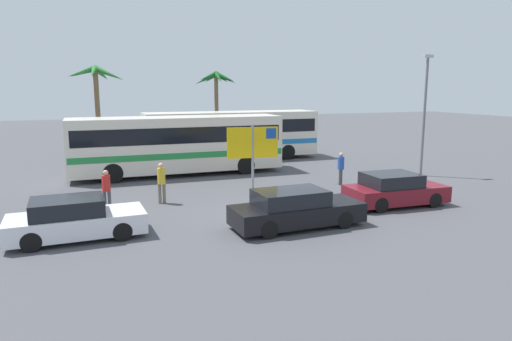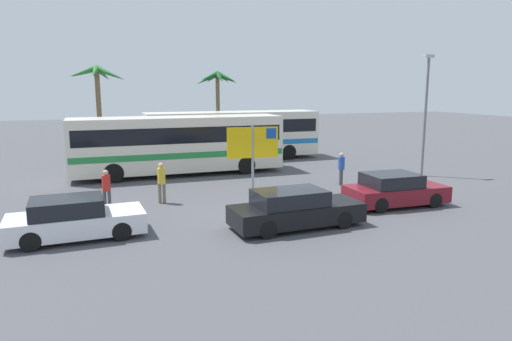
{
  "view_description": "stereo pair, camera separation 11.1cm",
  "coord_description": "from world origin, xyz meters",
  "px_view_note": "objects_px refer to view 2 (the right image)",
  "views": [
    {
      "loc": [
        -6.59,
        -15.19,
        4.71
      ],
      "look_at": [
        -0.02,
        2.5,
        1.3
      ],
      "focal_mm": 32.08,
      "sensor_mm": 36.0,
      "label": 1
    },
    {
      "loc": [
        -6.49,
        -15.23,
        4.71
      ],
      "look_at": [
        -0.02,
        2.5,
        1.3
      ],
      "focal_mm": 32.08,
      "sensor_mm": 36.0,
      "label": 2
    }
  ],
  "objects_px": {
    "car_maroon": "(395,190)",
    "car_black": "(295,209)",
    "bus_rear_coach": "(233,133)",
    "pedestrian_crossing_lot": "(162,180)",
    "bus_front_coach": "(178,142)",
    "pedestrian_by_bus": "(341,166)",
    "car_white": "(74,219)",
    "pedestrian_near_sign": "(106,187)",
    "ferry_sign": "(254,145)"
  },
  "relations": [
    {
      "from": "bus_rear_coach",
      "to": "car_maroon",
      "type": "height_order",
      "value": "bus_rear_coach"
    },
    {
      "from": "ferry_sign",
      "to": "car_black",
      "type": "xyz_separation_m",
      "value": [
        -0.05,
        -4.28,
        -1.69
      ]
    },
    {
      "from": "pedestrian_near_sign",
      "to": "pedestrian_by_bus",
      "type": "bearing_deg",
      "value": 107.47
    },
    {
      "from": "car_black",
      "to": "bus_rear_coach",
      "type": "bearing_deg",
      "value": 78.42
    },
    {
      "from": "car_white",
      "to": "car_black",
      "type": "relative_size",
      "value": 0.91
    },
    {
      "from": "bus_front_coach",
      "to": "car_white",
      "type": "height_order",
      "value": "bus_front_coach"
    },
    {
      "from": "bus_rear_coach",
      "to": "bus_front_coach",
      "type": "bearing_deg",
      "value": -137.39
    },
    {
      "from": "car_black",
      "to": "pedestrian_by_bus",
      "type": "bearing_deg",
      "value": 45.3
    },
    {
      "from": "car_white",
      "to": "car_black",
      "type": "bearing_deg",
      "value": -12.91
    },
    {
      "from": "bus_front_coach",
      "to": "pedestrian_by_bus",
      "type": "height_order",
      "value": "bus_front_coach"
    },
    {
      "from": "car_black",
      "to": "pedestrian_by_bus",
      "type": "xyz_separation_m",
      "value": [
        5.08,
        5.57,
        0.3
      ]
    },
    {
      "from": "bus_front_coach",
      "to": "car_black",
      "type": "xyz_separation_m",
      "value": [
        1.89,
        -11.13,
        -1.15
      ]
    },
    {
      "from": "pedestrian_by_bus",
      "to": "car_black",
      "type": "bearing_deg",
      "value": -84.62
    },
    {
      "from": "pedestrian_near_sign",
      "to": "ferry_sign",
      "type": "bearing_deg",
      "value": 99.48
    },
    {
      "from": "bus_rear_coach",
      "to": "pedestrian_crossing_lot",
      "type": "relative_size",
      "value": 6.67
    },
    {
      "from": "car_white",
      "to": "pedestrian_crossing_lot",
      "type": "xyz_separation_m",
      "value": [
        3.29,
        3.58,
        0.37
      ]
    },
    {
      "from": "car_white",
      "to": "pedestrian_crossing_lot",
      "type": "distance_m",
      "value": 4.88
    },
    {
      "from": "car_maroon",
      "to": "pedestrian_near_sign",
      "type": "height_order",
      "value": "pedestrian_near_sign"
    },
    {
      "from": "bus_rear_coach",
      "to": "pedestrian_crossing_lot",
      "type": "xyz_separation_m",
      "value": [
        -6.23,
        -10.23,
        -0.78
      ]
    },
    {
      "from": "bus_front_coach",
      "to": "bus_rear_coach",
      "type": "xyz_separation_m",
      "value": [
        4.36,
        4.01,
        0.0
      ]
    },
    {
      "from": "pedestrian_near_sign",
      "to": "pedestrian_by_bus",
      "type": "relative_size",
      "value": 1.0
    },
    {
      "from": "pedestrian_crossing_lot",
      "to": "pedestrian_by_bus",
      "type": "bearing_deg",
      "value": -76.48
    },
    {
      "from": "bus_front_coach",
      "to": "bus_rear_coach",
      "type": "relative_size",
      "value": 1.0
    },
    {
      "from": "bus_front_coach",
      "to": "car_maroon",
      "type": "xyz_separation_m",
      "value": [
        6.96,
        -9.8,
        -1.15
      ]
    },
    {
      "from": "bus_rear_coach",
      "to": "pedestrian_near_sign",
      "type": "relative_size",
      "value": 7.1
    },
    {
      "from": "car_black",
      "to": "pedestrian_crossing_lot",
      "type": "xyz_separation_m",
      "value": [
        -3.76,
        4.91,
        0.37
      ]
    },
    {
      "from": "ferry_sign",
      "to": "car_white",
      "type": "distance_m",
      "value": 7.88
    },
    {
      "from": "pedestrian_near_sign",
      "to": "pedestrian_by_bus",
      "type": "distance_m",
      "value": 11.07
    },
    {
      "from": "ferry_sign",
      "to": "pedestrian_near_sign",
      "type": "bearing_deg",
      "value": -177.19
    },
    {
      "from": "car_black",
      "to": "bus_front_coach",
      "type": "bearing_deg",
      "value": 97.33
    },
    {
      "from": "bus_rear_coach",
      "to": "car_white",
      "type": "xyz_separation_m",
      "value": [
        -9.52,
        -13.81,
        -1.15
      ]
    },
    {
      "from": "bus_rear_coach",
      "to": "car_maroon",
      "type": "relative_size",
      "value": 2.79
    },
    {
      "from": "bus_front_coach",
      "to": "pedestrian_crossing_lot",
      "type": "distance_m",
      "value": 6.54
    },
    {
      "from": "pedestrian_crossing_lot",
      "to": "pedestrian_by_bus",
      "type": "distance_m",
      "value": 8.87
    },
    {
      "from": "car_black",
      "to": "car_maroon",
      "type": "xyz_separation_m",
      "value": [
        5.06,
        1.33,
        -0.0
      ]
    },
    {
      "from": "car_black",
      "to": "pedestrian_crossing_lot",
      "type": "distance_m",
      "value": 6.2
    },
    {
      "from": "car_maroon",
      "to": "car_black",
      "type": "bearing_deg",
      "value": -163.34
    },
    {
      "from": "car_maroon",
      "to": "pedestrian_by_bus",
      "type": "bearing_deg",
      "value": 91.65
    },
    {
      "from": "car_maroon",
      "to": "car_white",
      "type": "bearing_deg",
      "value": -178.07
    },
    {
      "from": "pedestrian_near_sign",
      "to": "bus_front_coach",
      "type": "bearing_deg",
      "value": 160.6
    },
    {
      "from": "car_white",
      "to": "car_black",
      "type": "xyz_separation_m",
      "value": [
        7.05,
        -1.33,
        0.0
      ]
    },
    {
      "from": "pedestrian_by_bus",
      "to": "car_white",
      "type": "bearing_deg",
      "value": -112.97
    },
    {
      "from": "car_white",
      "to": "car_maroon",
      "type": "distance_m",
      "value": 12.12
    },
    {
      "from": "bus_front_coach",
      "to": "pedestrian_by_bus",
      "type": "distance_m",
      "value": 8.96
    },
    {
      "from": "ferry_sign",
      "to": "bus_rear_coach",
      "type": "bearing_deg",
      "value": 83.05
    },
    {
      "from": "pedestrian_by_bus",
      "to": "pedestrian_near_sign",
      "type": "bearing_deg",
      "value": -127.03
    },
    {
      "from": "bus_rear_coach",
      "to": "car_maroon",
      "type": "distance_m",
      "value": 14.1
    },
    {
      "from": "pedestrian_near_sign",
      "to": "car_black",
      "type": "bearing_deg",
      "value": 64.7
    },
    {
      "from": "bus_rear_coach",
      "to": "pedestrian_near_sign",
      "type": "distance_m",
      "value": 13.54
    },
    {
      "from": "bus_rear_coach",
      "to": "ferry_sign",
      "type": "bearing_deg",
      "value": -102.52
    }
  ]
}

